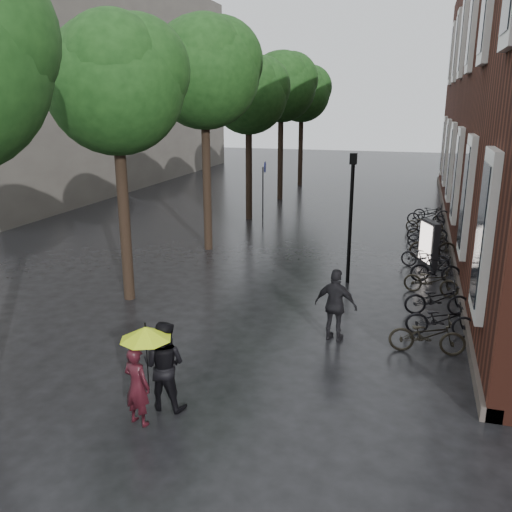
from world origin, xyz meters
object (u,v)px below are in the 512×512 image
at_px(person_black, 164,365).
at_px(parked_bicycles, 430,252).
at_px(person_burgundy, 137,386).
at_px(lamp_post, 351,206).
at_px(ad_lightbox, 429,244).
at_px(pedestrian_walking, 336,305).

distance_m(person_black, parked_bicycles, 12.57).
xyz_separation_m(person_burgundy, person_black, (0.23, 0.65, 0.13)).
bearing_deg(parked_bicycles, lamp_post, -131.58).
xyz_separation_m(parked_bicycles, lamp_post, (-2.60, -2.93, 2.09)).
bearing_deg(person_black, ad_lightbox, -113.69).
relative_size(pedestrian_walking, ad_lightbox, 1.09).
height_order(person_burgundy, person_black, person_black).
distance_m(person_burgundy, parked_bicycles, 13.26).
bearing_deg(person_burgundy, person_black, -95.19).
distance_m(person_burgundy, pedestrian_walking, 5.50).
xyz_separation_m(pedestrian_walking, parked_bicycles, (2.34, 7.50, -0.46)).
height_order(ad_lightbox, lamp_post, lamp_post).
bearing_deg(lamp_post, parked_bicycles, 48.42).
xyz_separation_m(ad_lightbox, lamp_post, (-2.52, -2.56, 1.71)).
bearing_deg(pedestrian_walking, ad_lightbox, -96.65).
height_order(person_black, ad_lightbox, person_black).
bearing_deg(ad_lightbox, pedestrian_walking, -130.90).
bearing_deg(parked_bicycles, pedestrian_walking, -107.30).
distance_m(pedestrian_walking, ad_lightbox, 7.48).
bearing_deg(ad_lightbox, person_burgundy, -136.99).
relative_size(pedestrian_walking, lamp_post, 0.44).
height_order(person_burgundy, lamp_post, lamp_post).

